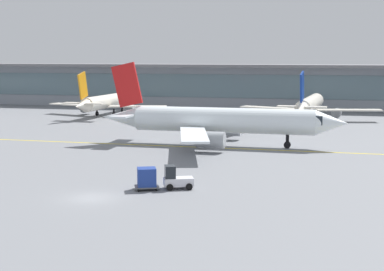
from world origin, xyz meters
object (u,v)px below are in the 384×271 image
Objects in this scene: baggage_tug at (176,179)px; cargo_dolly_lead at (147,178)px; gate_airplane_1 at (108,102)px; gate_airplane_2 at (310,105)px; taxiing_regional_jet at (221,121)px.

cargo_dolly_lead is at bearing 180.00° from baggage_tug.
gate_airplane_2 is (38.65, 0.61, 0.10)m from gate_airplane_1.
gate_airplane_2 reaches higher than gate_airplane_1.
cargo_dolly_lead is (-11.52, -61.95, -1.68)m from gate_airplane_2.
taxiing_regional_jet is 12.83× the size of cargo_dolly_lead.
gate_airplane_2 is at bearing 75.42° from taxiing_regional_jet.
gate_airplane_2 reaches higher than cargo_dolly_lead.
cargo_dolly_lead is at bearing -92.03° from taxiing_regional_jet.
gate_airplane_1 is 67.09m from cargo_dolly_lead.
baggage_tug is 1.15× the size of cargo_dolly_lead.
baggage_tug is (0.83, -26.12, -2.35)m from taxiing_regional_jet.
gate_airplane_1 is 9.04× the size of baggage_tug.
gate_airplane_1 is 38.65m from gate_airplane_2.
taxiing_regional_jet reaches higher than gate_airplane_1.
gate_airplane_1 is at bearing 92.42° from cargo_dolly_lead.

